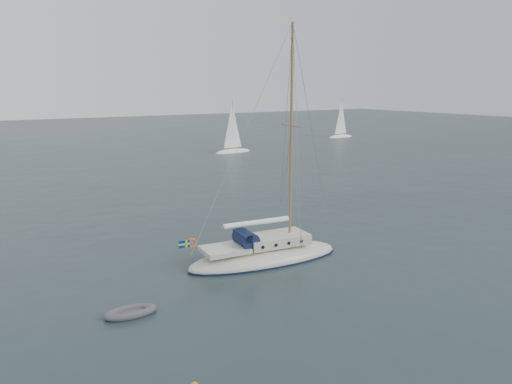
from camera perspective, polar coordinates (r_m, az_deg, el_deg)
ground at (r=28.77m, az=4.93°, el=-9.38°), size 300.00×300.00×0.00m
sailboat at (r=30.43m, az=1.00°, el=-5.90°), size 10.33×3.09×14.71m
dinghy at (r=24.60m, az=-14.16°, el=-13.18°), size 2.50×1.13×0.36m
distant_yacht_c at (r=79.77m, az=-2.71°, el=7.18°), size 6.56×3.50×8.69m
distant_yacht_b at (r=104.97m, az=9.69°, el=8.13°), size 6.35×3.38×8.41m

